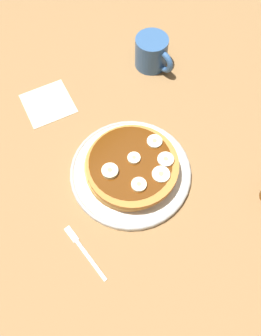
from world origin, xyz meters
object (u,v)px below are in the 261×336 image
(coffee_mug, at_px, (152,52))
(plate, at_px, (130,172))
(napkin, at_px, (48,103))
(fork, at_px, (83,249))
(banana_slice_3, at_px, (110,171))
(pancake_stack, at_px, (131,167))
(banana_slice_4, at_px, (139,185))
(banana_slice_1, at_px, (166,160))
(banana_slice_5, at_px, (154,141))
(banana_slice_0, at_px, (134,158))
(banana_slice_2, at_px, (161,174))

(coffee_mug, bearing_deg, plate, -52.79)
(napkin, xyz_separation_m, fork, (0.33, -0.16, 0.00))
(banana_slice_3, height_order, fork, banana_slice_3)
(pancake_stack, distance_m, banana_slice_4, 0.06)
(banana_slice_3, xyz_separation_m, banana_slice_4, (0.06, 0.02, -0.00))
(banana_slice_1, xyz_separation_m, coffee_mug, (-0.24, 0.20, -0.02))
(plate, height_order, napkin, plate)
(plate, relative_size, banana_slice_5, 8.13)
(banana_slice_0, xyz_separation_m, banana_slice_2, (0.06, 0.01, -0.00))
(banana_slice_2, bearing_deg, banana_slice_5, 145.91)
(plate, height_order, coffee_mug, coffee_mug)
(pancake_stack, relative_size, banana_slice_0, 7.39)
(banana_slice_4, bearing_deg, fork, -87.08)
(pancake_stack, distance_m, coffee_mug, 0.32)
(pancake_stack, xyz_separation_m, banana_slice_5, (-0.01, 0.07, 0.02))
(banana_slice_3, bearing_deg, coffee_mug, 121.27)
(banana_slice_5, bearing_deg, coffee_mug, 135.65)
(pancake_stack, height_order, banana_slice_1, banana_slice_1)
(napkin, bearing_deg, banana_slice_5, 17.48)
(pancake_stack, relative_size, banana_slice_1, 5.83)
(fork, bearing_deg, pancake_stack, 106.99)
(banana_slice_0, distance_m, coffee_mug, 0.31)
(banana_slice_1, height_order, banana_slice_4, banana_slice_4)
(banana_slice_5, bearing_deg, banana_slice_2, -34.09)
(banana_slice_1, distance_m, banana_slice_4, 0.08)
(banana_slice_3, relative_size, napkin, 0.30)
(banana_slice_3, xyz_separation_m, coffee_mug, (-0.18, 0.30, -0.02))
(pancake_stack, distance_m, banana_slice_2, 0.07)
(plate, distance_m, banana_slice_3, 0.07)
(banana_slice_2, xyz_separation_m, fork, (-0.01, -0.20, -0.05))
(banana_slice_4, height_order, fork, banana_slice_4)
(banana_slice_0, relative_size, banana_slice_3, 0.79)
(banana_slice_5, distance_m, fork, 0.26)
(plate, bearing_deg, banana_slice_5, 92.52)
(plate, bearing_deg, banana_slice_2, 20.77)
(banana_slice_1, distance_m, fork, 0.24)
(banana_slice_0, height_order, coffee_mug, coffee_mug)
(banana_slice_1, height_order, coffee_mug, coffee_mug)
(banana_slice_2, xyz_separation_m, napkin, (-0.33, -0.04, -0.05))
(banana_slice_0, xyz_separation_m, banana_slice_5, (-0.00, 0.06, -0.00))
(pancake_stack, bearing_deg, banana_slice_3, -106.92)
(banana_slice_2, bearing_deg, fork, -91.47)
(banana_slice_1, relative_size, banana_slice_2, 0.93)
(banana_slice_3, height_order, banana_slice_5, banana_slice_3)
(banana_slice_1, bearing_deg, napkin, -167.44)
(coffee_mug, bearing_deg, banana_slice_3, -58.73)
(banana_slice_5, distance_m, napkin, 0.29)
(pancake_stack, distance_m, banana_slice_3, 0.05)
(banana_slice_1, distance_m, banana_slice_5, 0.05)
(banana_slice_0, bearing_deg, pancake_stack, -72.23)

